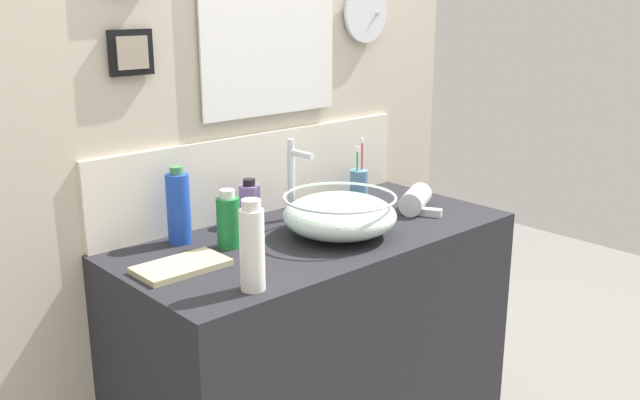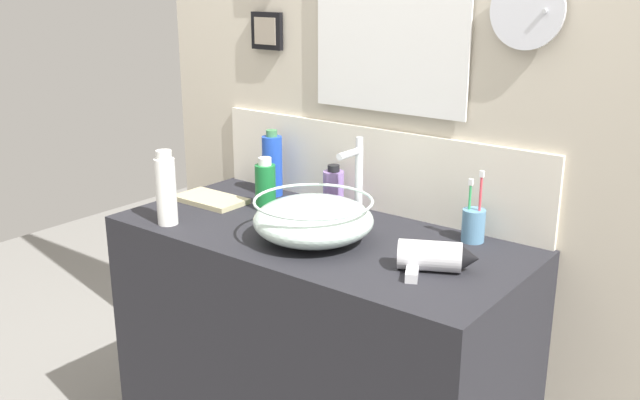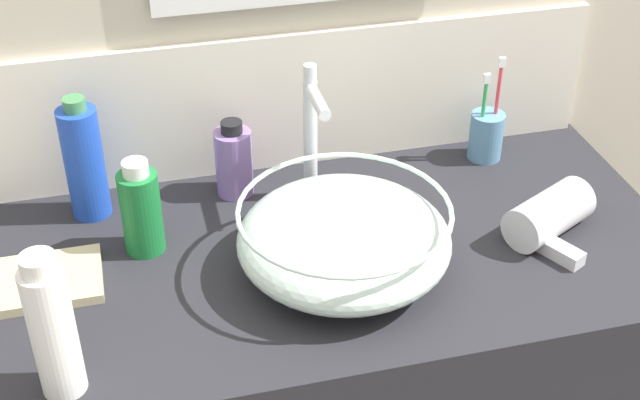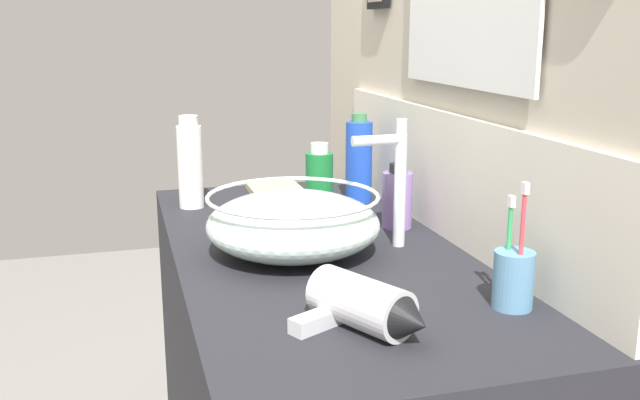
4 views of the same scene
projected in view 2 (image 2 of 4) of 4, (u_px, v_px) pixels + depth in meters
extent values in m
cube|color=#232328|center=(317.00, 371.00, 2.18)|extent=(1.21, 0.57, 0.90)
cube|color=beige|center=(381.00, 83.00, 2.17)|extent=(1.74, 0.06, 2.59)
cube|color=silver|center=(372.00, 169.00, 2.22)|extent=(1.19, 0.02, 0.26)
cube|color=white|center=(390.00, 37.00, 2.07)|extent=(0.46, 0.01, 0.37)
cube|color=white|center=(389.00, 38.00, 2.06)|extent=(0.52, 0.01, 0.43)
cylinder|color=silver|center=(527.00, 11.00, 1.79)|extent=(0.20, 0.01, 0.20)
cylinder|color=silver|center=(548.00, 11.00, 1.77)|extent=(0.01, 0.06, 0.01)
cube|color=black|center=(267.00, 31.00, 2.34)|extent=(0.12, 0.02, 0.12)
cube|color=gray|center=(265.00, 31.00, 2.33)|extent=(0.09, 0.01, 0.09)
ellipsoid|color=silver|center=(313.00, 220.00, 1.96)|extent=(0.33, 0.33, 0.12)
torus|color=silver|center=(313.00, 201.00, 1.95)|extent=(0.33, 0.33, 0.01)
torus|color=#B2B7BC|center=(313.00, 239.00, 1.98)|extent=(0.12, 0.12, 0.01)
cylinder|color=silver|center=(359.00, 184.00, 2.11)|extent=(0.02, 0.02, 0.23)
cylinder|color=silver|center=(349.00, 154.00, 2.05)|extent=(0.02, 0.10, 0.02)
cylinder|color=silver|center=(359.00, 142.00, 2.08)|extent=(0.02, 0.02, 0.03)
cylinder|color=silver|center=(430.00, 256.00, 1.77)|extent=(0.17, 0.14, 0.08)
cone|color=black|center=(470.00, 258.00, 1.76)|extent=(0.07, 0.08, 0.07)
cube|color=silver|center=(412.00, 272.00, 1.74)|extent=(0.07, 0.09, 0.02)
cylinder|color=#598CB2|center=(473.00, 226.00, 1.97)|extent=(0.06, 0.06, 0.09)
cylinder|color=#D83F4C|center=(479.00, 209.00, 1.94)|extent=(0.01, 0.01, 0.18)
cube|color=white|center=(482.00, 174.00, 1.91)|extent=(0.01, 0.01, 0.02)
cylinder|color=green|center=(469.00, 212.00, 1.96)|extent=(0.01, 0.01, 0.16)
cube|color=white|center=(471.00, 182.00, 1.94)|extent=(0.01, 0.01, 0.02)
cylinder|color=#197233|center=(265.00, 187.00, 2.24)|extent=(0.06, 0.06, 0.14)
cylinder|color=silver|center=(265.00, 161.00, 2.21)|extent=(0.04, 0.04, 0.02)
cylinder|color=white|center=(166.00, 192.00, 2.09)|extent=(0.06, 0.06, 0.20)
cylinder|color=silver|center=(164.00, 155.00, 2.06)|extent=(0.05, 0.05, 0.02)
cylinder|color=blue|center=(272.00, 166.00, 2.37)|extent=(0.07, 0.07, 0.20)
cylinder|color=#3F7F4C|center=(272.00, 133.00, 2.34)|extent=(0.04, 0.04, 0.02)
cylinder|color=#8C6BB2|center=(333.00, 190.00, 2.24)|extent=(0.07, 0.07, 0.12)
cylinder|color=black|center=(334.00, 168.00, 2.22)|extent=(0.04, 0.04, 0.02)
cube|color=tan|center=(211.00, 200.00, 2.33)|extent=(0.23, 0.13, 0.02)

